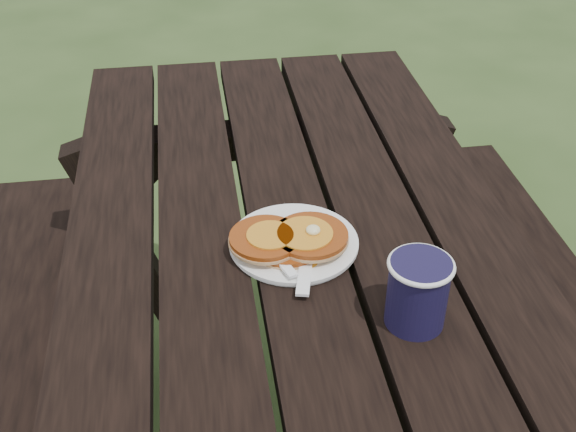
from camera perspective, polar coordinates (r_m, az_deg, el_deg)
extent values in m
cube|color=black|center=(1.08, 1.93, -7.98)|extent=(0.75, 1.80, 0.04)
cylinder|color=white|center=(1.17, 0.46, -2.17)|extent=(0.21, 0.21, 0.01)
cylinder|color=#8F3C10|center=(1.15, -0.02, -2.21)|extent=(0.12, 0.12, 0.01)
cylinder|color=#8F3C10|center=(1.14, -1.80, -1.80)|extent=(0.12, 0.12, 0.01)
cylinder|color=#8F3C10|center=(1.15, 1.80, -1.61)|extent=(0.12, 0.12, 0.01)
cylinder|color=#B7711A|center=(1.14, 1.35, -1.35)|extent=(0.09, 0.09, 0.00)
ellipsoid|color=#F4E59E|center=(1.14, 2.00, -1.11)|extent=(0.02, 0.02, 0.01)
cube|color=white|center=(1.13, 1.49, -3.26)|extent=(0.06, 0.18, 0.00)
cylinder|color=black|center=(1.02, 10.19, -5.99)|extent=(0.08, 0.08, 0.11)
torus|color=white|center=(0.99, 10.49, -3.83)|extent=(0.09, 0.09, 0.01)
cylinder|color=black|center=(0.99, 10.48, -3.92)|extent=(0.07, 0.07, 0.01)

